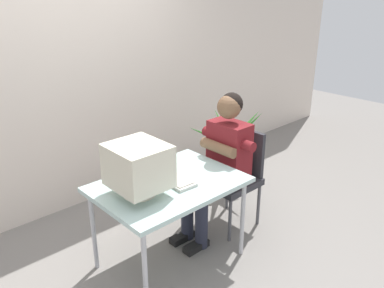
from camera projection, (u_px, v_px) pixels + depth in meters
ground_plane at (171, 260)px, 3.28m from camera, size 12.00×12.00×0.00m
wall_back at (99, 53)px, 3.86m from camera, size 8.00×0.10×3.00m
desk at (169, 189)px, 3.03m from camera, size 1.11×0.79×0.72m
crt_monitor at (138, 166)px, 2.76m from camera, size 0.38×0.40×0.38m
keyboard at (172, 178)px, 3.05m from camera, size 0.19×0.43×0.03m
office_chair at (235, 173)px, 3.64m from camera, size 0.46×0.46×0.90m
person_seated at (220, 160)px, 3.44m from camera, size 0.71×0.56×1.28m
potted_plant at (229, 162)px, 4.30m from camera, size 0.82×0.72×0.96m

